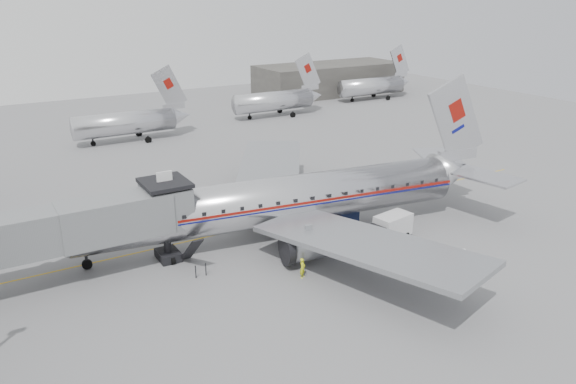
# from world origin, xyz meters

# --- Properties ---
(ground) EXTENTS (160.00, 160.00, 0.00)m
(ground) POSITION_xyz_m (0.00, 0.00, 0.00)
(ground) COLOR slate
(ground) RESTS_ON ground
(hangar) EXTENTS (30.00, 12.00, 6.00)m
(hangar) POSITION_xyz_m (45.00, 60.00, 3.00)
(hangar) COLOR #3A3835
(hangar) RESTS_ON ground
(apron_line) EXTENTS (60.00, 0.15, 0.01)m
(apron_line) POSITION_xyz_m (3.00, 6.00, 0.01)
(apron_line) COLOR gold
(apron_line) RESTS_ON ground
(jet_bridge) EXTENTS (21.00, 6.20, 7.10)m
(jet_bridge) POSITION_xyz_m (-16.66, 3.67, 4.18)
(jet_bridge) COLOR slate
(jet_bridge) RESTS_ON ground
(distant_aircraft_near) EXTENTS (16.39, 3.20, 10.26)m
(distant_aircraft_near) POSITION_xyz_m (-1.79, 42.00, 2.73)
(distant_aircraft_near) COLOR silver
(distant_aircraft_near) RESTS_ON ground
(distant_aircraft_mid) EXTENTS (16.39, 3.20, 10.26)m
(distant_aircraft_mid) POSITION_xyz_m (24.21, 46.00, 2.73)
(distant_aircraft_mid) COLOR silver
(distant_aircraft_mid) RESTS_ON ground
(distant_aircraft_far) EXTENTS (16.39, 3.20, 10.26)m
(distant_aircraft_far) POSITION_xyz_m (48.21, 50.00, 2.73)
(distant_aircraft_far) COLOR silver
(distant_aircraft_far) RESTS_ON ground
(airliner) EXTENTS (40.99, 37.74, 13.01)m
(airliner) POSITION_xyz_m (0.81, 2.88, 3.27)
(airliner) COLOR silver
(airliner) RESTS_ON ground
(service_van) EXTENTS (4.80, 2.48, 2.15)m
(service_van) POSITION_xyz_m (7.92, -2.44, 1.13)
(service_van) COLOR silver
(service_van) RESTS_ON ground
(baggage_cart_navy) EXTENTS (2.14, 1.68, 1.62)m
(baggage_cart_navy) POSITION_xyz_m (6.77, 2.00, 0.86)
(baggage_cart_navy) COLOR black
(baggage_cart_navy) RESTS_ON ground
(baggage_cart_white) EXTENTS (2.68, 2.31, 1.79)m
(baggage_cart_white) POSITION_xyz_m (8.00, -10.00, 0.95)
(baggage_cart_white) COLOR white
(baggage_cart_white) RESTS_ON ground
(ramp_worker) EXTENTS (0.67, 0.62, 1.54)m
(ramp_worker) POSITION_xyz_m (-1.79, -4.33, 0.77)
(ramp_worker) COLOR yellow
(ramp_worker) RESTS_ON ground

